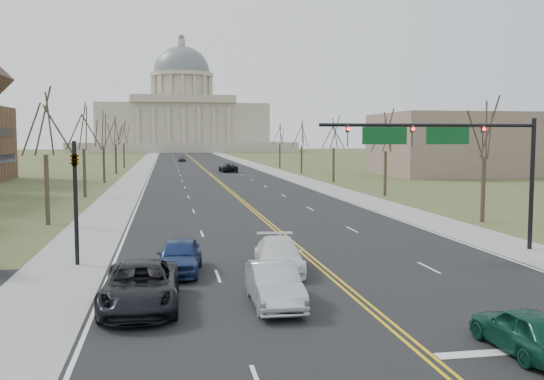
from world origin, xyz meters
name	(u,v)px	position (x,y,z in m)	size (l,w,h in m)	color
ground	(414,345)	(0.00, 0.00, 0.00)	(600.00, 600.00, 0.00)	#495028
road	(201,167)	(0.00, 110.00, 0.01)	(20.00, 380.00, 0.01)	black
cross_road	(353,294)	(0.00, 6.00, 0.01)	(120.00, 14.00, 0.01)	black
sidewalk_left	(142,167)	(-12.00, 110.00, 0.01)	(4.00, 380.00, 0.03)	gray
sidewalk_right	(258,166)	(12.00, 110.00, 0.01)	(4.00, 380.00, 0.03)	gray
center_line	(201,167)	(0.00, 110.00, 0.01)	(0.42, 380.00, 0.01)	gold
edge_line_left	(153,167)	(-9.80, 110.00, 0.01)	(0.15, 380.00, 0.01)	silver
edge_line_right	(248,166)	(9.80, 110.00, 0.01)	(0.15, 380.00, 0.01)	silver
capitol	(182,118)	(0.00, 249.91, 14.20)	(90.00, 60.00, 50.00)	#B9AE9A
signal_mast	(446,145)	(7.45, 13.50, 5.76)	(12.12, 0.44, 7.20)	black
signal_left	(75,189)	(-11.50, 13.50, 3.71)	(0.32, 0.36, 6.00)	black
tree_r_0	(485,132)	(15.50, 24.00, 6.55)	(3.74, 3.74, 8.50)	#3E2C24
tree_l_0	(45,126)	(-15.50, 28.00, 6.94)	(3.96, 3.96, 9.00)	#3E2C24
tree_r_1	(386,133)	(15.50, 44.00, 6.55)	(3.74, 3.74, 8.50)	#3E2C24
tree_l_1	(83,130)	(-15.50, 48.00, 6.94)	(3.96, 3.96, 9.00)	#3E2C24
tree_r_2	(334,134)	(15.50, 64.00, 6.55)	(3.74, 3.74, 8.50)	#3E2C24
tree_l_2	(103,131)	(-15.50, 68.00, 6.94)	(3.96, 3.96, 9.00)	#3E2C24
tree_r_3	(302,135)	(15.50, 84.00, 6.55)	(3.74, 3.74, 8.50)	#3E2C24
tree_l_3	(115,132)	(-15.50, 88.00, 6.94)	(3.96, 3.96, 9.00)	#3E2C24
tree_r_4	(280,135)	(15.50, 104.00, 6.55)	(3.74, 3.74, 8.50)	#3E2C24
tree_l_4	(124,133)	(-15.50, 108.00, 6.94)	(3.96, 3.96, 9.00)	#3E2C24
bldg_right_mass	(458,144)	(40.00, 76.00, 5.00)	(25.00, 20.00, 10.00)	#7B6657
car_nb_inner_lead	(525,330)	(2.85, -1.16, 0.69)	(1.60, 3.96, 1.35)	#0E3D2D
car_sb_inner_lead	(274,285)	(-3.35, 4.92, 0.79)	(1.64, 4.71, 1.55)	#B4B7BC
car_sb_outer_lead	(141,286)	(-8.17, 5.38, 0.83)	(2.70, 5.86, 1.63)	black
car_sb_inner_second	(279,255)	(-2.16, 10.42, 0.77)	(2.12, 5.20, 1.51)	white
car_sb_outer_second	(180,256)	(-6.66, 10.88, 0.81)	(1.88, 4.66, 1.59)	navy
car_far_nb	(228,168)	(3.56, 89.98, 0.80)	(2.62, 5.68, 1.58)	black
car_far_sb	(182,158)	(-3.25, 137.58, 0.79)	(1.85, 4.59, 1.56)	#474A4E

